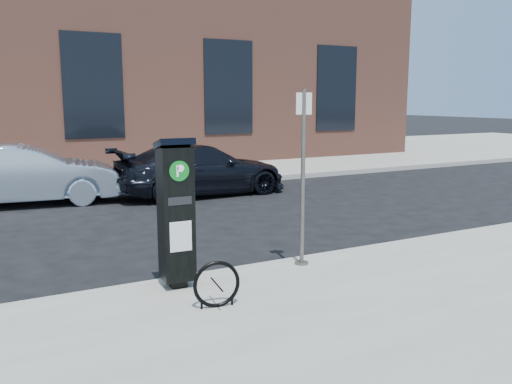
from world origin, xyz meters
TOP-DOWN VIEW (x-y plane):
  - ground at (0.00, 0.00)m, footprint 120.00×120.00m
  - sidewalk_far at (0.00, 14.00)m, footprint 60.00×12.00m
  - curb_near at (0.00, -0.02)m, footprint 60.00×0.12m
  - curb_far at (0.00, 8.02)m, footprint 60.00×0.12m
  - building at (-0.00, 17.00)m, footprint 28.00×10.05m
  - parking_kiosk at (-1.57, -0.35)m, footprint 0.46×0.41m
  - sign_pole at (0.39, -0.30)m, footprint 0.22×0.21m
  - bike_rack at (-1.41, -1.26)m, footprint 0.57×0.13m
  - car_silver at (-2.68, 7.40)m, footprint 4.64×2.11m
  - car_dark at (1.66, 6.68)m, footprint 4.77×2.05m

SIDE VIEW (x-z plane):
  - ground at x=0.00m, z-range 0.00..0.00m
  - sidewalk_far at x=0.00m, z-range 0.00..0.15m
  - curb_near at x=0.00m, z-range -0.01..0.15m
  - curb_far at x=0.00m, z-range -0.01..0.15m
  - bike_rack at x=-1.41m, z-range 0.14..0.71m
  - car_dark at x=1.66m, z-range 0.00..1.37m
  - car_silver at x=-2.68m, z-range 0.00..1.48m
  - parking_kiosk at x=-1.57m, z-range 0.18..2.13m
  - sign_pole at x=0.39m, z-range 0.14..2.71m
  - building at x=0.00m, z-range 0.02..8.27m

